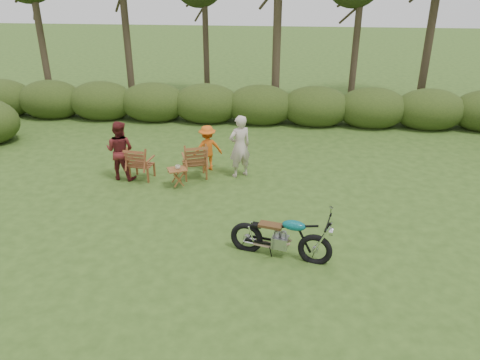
# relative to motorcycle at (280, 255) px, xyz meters

# --- Properties ---
(ground) EXTENTS (80.00, 80.00, 0.00)m
(ground) POSITION_rel_motorcycle_xyz_m (-0.90, -0.22, 0.00)
(ground) COLOR #2C4617
(ground) RESTS_ON ground
(tree_line) EXTENTS (22.52, 11.62, 8.14)m
(tree_line) POSITION_rel_motorcycle_xyz_m (-0.40, 9.51, 3.81)
(tree_line) COLOR #372C1E
(tree_line) RESTS_ON ground
(motorcycle) EXTENTS (2.06, 1.16, 1.11)m
(motorcycle) POSITION_rel_motorcycle_xyz_m (0.00, 0.00, 0.00)
(motorcycle) COLOR #0B9294
(motorcycle) RESTS_ON ground
(lawn_chair_right) EXTENTS (0.90, 0.90, 1.02)m
(lawn_chair_right) POSITION_rel_motorcycle_xyz_m (-2.38, 3.61, 0.00)
(lawn_chair_right) COLOR brown
(lawn_chair_right) RESTS_ON ground
(lawn_chair_left) EXTENTS (0.73, 0.73, 0.95)m
(lawn_chair_left) POSITION_rel_motorcycle_xyz_m (-3.79, 3.39, 0.00)
(lawn_chair_left) COLOR brown
(lawn_chair_left) RESTS_ON ground
(side_table) EXTENTS (0.62, 0.58, 0.51)m
(side_table) POSITION_rel_motorcycle_xyz_m (-2.72, 2.97, 0.25)
(side_table) COLOR brown
(side_table) RESTS_ON ground
(cup) EXTENTS (0.16, 0.16, 0.10)m
(cup) POSITION_rel_motorcycle_xyz_m (-2.70, 2.97, 0.56)
(cup) COLOR beige
(cup) RESTS_ON side_table
(adult_a) EXTENTS (0.75, 0.69, 1.72)m
(adult_a) POSITION_rel_motorcycle_xyz_m (-1.18, 3.82, 0.00)
(adult_a) COLOR #BFAD9D
(adult_a) RESTS_ON ground
(adult_b) EXTENTS (0.86, 0.72, 1.61)m
(adult_b) POSITION_rel_motorcycle_xyz_m (-4.34, 3.36, 0.00)
(adult_b) COLOR maroon
(adult_b) RESTS_ON ground
(child) EXTENTS (0.96, 0.78, 1.30)m
(child) POSITION_rel_motorcycle_xyz_m (-2.12, 4.17, 0.00)
(child) COLOR #D05713
(child) RESTS_ON ground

